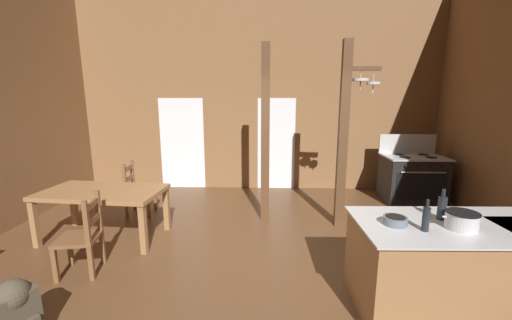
% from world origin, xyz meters
% --- Properties ---
extents(ground_plane, '(8.60, 7.89, 0.10)m').
position_xyz_m(ground_plane, '(0.00, 0.00, -0.05)').
color(ground_plane, brown).
extents(wall_back, '(8.60, 0.14, 4.56)m').
position_xyz_m(wall_back, '(0.00, 3.62, 2.28)').
color(wall_back, brown).
rests_on(wall_back, ground_plane).
extents(glazed_door_back_left, '(1.00, 0.01, 2.05)m').
position_xyz_m(glazed_door_back_left, '(-1.76, 3.54, 1.02)').
color(glazed_door_back_left, white).
rests_on(glazed_door_back_left, ground_plane).
extents(glazed_panel_back_right, '(0.84, 0.01, 2.05)m').
position_xyz_m(glazed_panel_back_right, '(0.39, 3.54, 1.02)').
color(glazed_panel_back_right, white).
rests_on(glazed_panel_back_right, ground_plane).
extents(kitchen_island, '(2.18, 1.00, 0.89)m').
position_xyz_m(kitchen_island, '(2.11, -0.58, 0.45)').
color(kitchen_island, '#9E7044').
rests_on(kitchen_island, ground_plane).
extents(stove_range, '(1.14, 0.83, 1.32)m').
position_xyz_m(stove_range, '(3.08, 2.69, 0.48)').
color(stove_range, black).
rests_on(stove_range, ground_plane).
extents(support_post_with_pot_rack, '(0.58, 0.25, 2.91)m').
position_xyz_m(support_post_with_pot_rack, '(1.38, 1.46, 1.55)').
color(support_post_with_pot_rack, brown).
rests_on(support_post_with_pot_rack, ground_plane).
extents(support_post_center, '(0.14, 0.14, 2.91)m').
position_xyz_m(support_post_center, '(0.14, 1.69, 1.45)').
color(support_post_center, brown).
rests_on(support_post_center, ground_plane).
extents(dining_table, '(1.77, 1.04, 0.74)m').
position_xyz_m(dining_table, '(-2.22, 0.86, 0.65)').
color(dining_table, '#9E7044').
rests_on(dining_table, ground_plane).
extents(ladderback_chair_near_window, '(0.47, 0.47, 0.95)m').
position_xyz_m(ladderback_chair_near_window, '(-2.13, 1.84, 0.45)').
color(ladderback_chair_near_window, brown).
rests_on(ladderback_chair_near_window, ground_plane).
extents(ladderback_chair_by_post, '(0.51, 0.51, 0.95)m').
position_xyz_m(ladderback_chair_by_post, '(-2.00, -0.05, 0.45)').
color(ladderback_chair_by_post, brown).
rests_on(ladderback_chair_by_post, ground_plane).
extents(backpack, '(0.37, 0.38, 0.60)m').
position_xyz_m(backpack, '(-1.93, -1.16, 0.31)').
color(backpack, '#4C4233').
rests_on(backpack, ground_plane).
extents(stockpot_on_counter, '(0.35, 0.28, 0.16)m').
position_xyz_m(stockpot_on_counter, '(1.92, -0.69, 0.97)').
color(stockpot_on_counter, silver).
rests_on(stockpot_on_counter, kitchen_island).
extents(mixing_bowl_on_counter, '(0.22, 0.22, 0.08)m').
position_xyz_m(mixing_bowl_on_counter, '(1.36, -0.61, 0.93)').
color(mixing_bowl_on_counter, slate).
rests_on(mixing_bowl_on_counter, kitchen_island).
extents(bottle_tall_on_counter, '(0.08, 0.08, 0.31)m').
position_xyz_m(bottle_tall_on_counter, '(1.86, -0.47, 1.01)').
color(bottle_tall_on_counter, '#1E2328').
rests_on(bottle_tall_on_counter, kitchen_island).
extents(bottle_short_on_counter, '(0.06, 0.06, 0.29)m').
position_xyz_m(bottle_short_on_counter, '(1.57, -0.75, 1.01)').
color(bottle_short_on_counter, '#1E2328').
rests_on(bottle_short_on_counter, kitchen_island).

